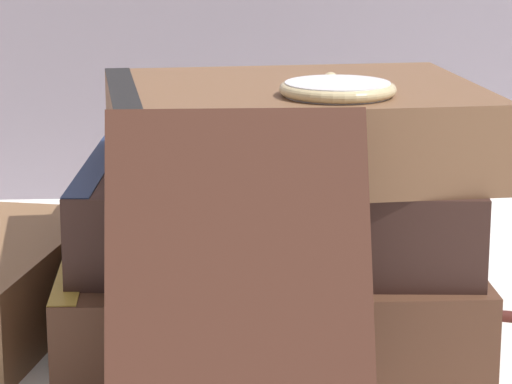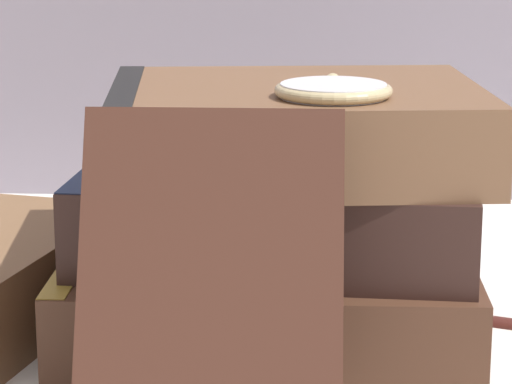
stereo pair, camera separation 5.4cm
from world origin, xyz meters
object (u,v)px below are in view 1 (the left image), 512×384
book_leaning_front (239,303)px  pocket_watch (337,88)px  book_flat_middle (264,206)px  reading_glasses (185,257)px  book_flat_bottom (253,296)px  book_flat_top (282,128)px

book_leaning_front → pocket_watch: (0.05, 0.08, 0.07)m
book_flat_middle → reading_glasses: (-0.04, 0.13, -0.06)m
book_flat_bottom → book_flat_top: (0.01, -0.01, 0.08)m
book_flat_top → pocket_watch: pocket_watch is taller
book_flat_middle → book_flat_top: bearing=-56.6°
pocket_watch → book_flat_middle: bearing=125.1°
book_flat_bottom → book_flat_middle: 0.04m
reading_glasses → book_leaning_front: bearing=-96.4°
book_flat_top → reading_glasses: size_ratio=1.65×
book_flat_top → book_leaning_front: size_ratio=1.35×
book_flat_middle → reading_glasses: 0.15m
book_leaning_front → pocket_watch: same height
pocket_watch → reading_glasses: pocket_watch is taller
book_flat_bottom → book_leaning_front: bearing=-95.8°
book_flat_middle → book_flat_top: 0.04m
book_flat_bottom → book_flat_middle: book_flat_middle is taller
book_flat_top → book_leaning_front: book_leaning_front is taller
book_flat_top → book_leaning_front: 0.12m
book_leaning_front → reading_glasses: book_leaning_front is taller
book_flat_bottom → reading_glasses: (-0.03, 0.14, -0.02)m
pocket_watch → reading_glasses: (-0.07, 0.17, -0.13)m
book_flat_bottom → book_leaning_front: size_ratio=1.44×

